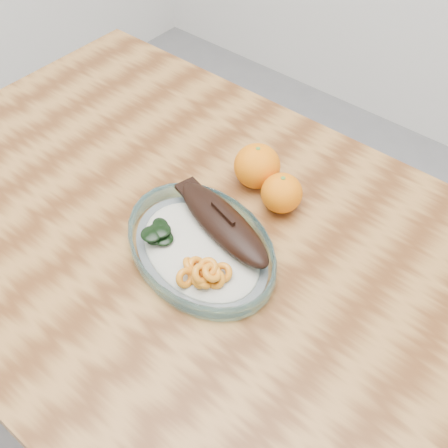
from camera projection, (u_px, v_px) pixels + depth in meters
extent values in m
plane|color=slate|center=(199.00, 416.00, 1.51)|extent=(3.00, 3.00, 0.00)
cube|color=#5C3315|center=(185.00, 238.00, 0.97)|extent=(1.20, 0.80, 0.04)
cylinder|color=brown|center=(135.00, 167.00, 1.66)|extent=(0.06, 0.06, 0.71)
ellipsoid|color=white|center=(201.00, 250.00, 0.92)|extent=(0.61, 0.51, 0.01)
torus|color=#94DBE5|center=(200.00, 246.00, 0.91)|extent=(0.65, 0.65, 0.03)
ellipsoid|color=silver|center=(200.00, 243.00, 0.91)|extent=(0.55, 0.44, 0.02)
ellipsoid|color=black|center=(223.00, 216.00, 0.91)|extent=(0.24, 0.12, 0.04)
ellipsoid|color=black|center=(223.00, 219.00, 0.92)|extent=(0.20, 0.10, 0.02)
cube|color=black|center=(190.00, 182.00, 0.97)|extent=(0.05, 0.05, 0.01)
cube|color=black|center=(223.00, 209.00, 0.90)|extent=(0.06, 0.02, 0.02)
torus|color=#C1580E|center=(222.00, 266.00, 0.85)|extent=(0.04, 0.04, 0.03)
torus|color=#C1580E|center=(202.00, 274.00, 0.84)|extent=(0.05, 0.04, 0.04)
torus|color=#C1580E|center=(190.00, 260.00, 0.86)|extent=(0.05, 0.04, 0.04)
torus|color=#C1580E|center=(185.00, 272.00, 0.85)|extent=(0.03, 0.04, 0.04)
torus|color=#C1580E|center=(196.00, 260.00, 0.86)|extent=(0.04, 0.04, 0.04)
torus|color=#C1580E|center=(215.00, 272.00, 0.85)|extent=(0.04, 0.04, 0.03)
torus|color=#C1580E|center=(203.00, 267.00, 0.85)|extent=(0.05, 0.05, 0.03)
torus|color=#C1580E|center=(199.00, 272.00, 0.85)|extent=(0.03, 0.03, 0.04)
torus|color=#C1580E|center=(200.00, 267.00, 0.83)|extent=(0.04, 0.04, 0.03)
torus|color=#C1580E|center=(208.00, 261.00, 0.84)|extent=(0.05, 0.04, 0.03)
torus|color=#C1580E|center=(212.00, 266.00, 0.84)|extent=(0.04, 0.04, 0.03)
ellipsoid|color=black|center=(155.00, 231.00, 0.90)|extent=(0.04, 0.04, 0.01)
ellipsoid|color=black|center=(162.00, 229.00, 0.91)|extent=(0.05, 0.05, 0.01)
ellipsoid|color=black|center=(156.00, 226.00, 0.91)|extent=(0.04, 0.04, 0.01)
ellipsoid|color=black|center=(162.00, 232.00, 0.90)|extent=(0.04, 0.04, 0.01)
ellipsoid|color=black|center=(160.00, 219.00, 0.91)|extent=(0.04, 0.04, 0.01)
ellipsoid|color=black|center=(150.00, 227.00, 0.90)|extent=(0.05, 0.05, 0.01)
ellipsoid|color=black|center=(159.00, 224.00, 0.90)|extent=(0.05, 0.05, 0.01)
sphere|color=#F15804|center=(257.00, 166.00, 1.01)|extent=(0.08, 0.08, 0.08)
sphere|color=#F15804|center=(282.00, 193.00, 0.97)|extent=(0.07, 0.07, 0.07)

